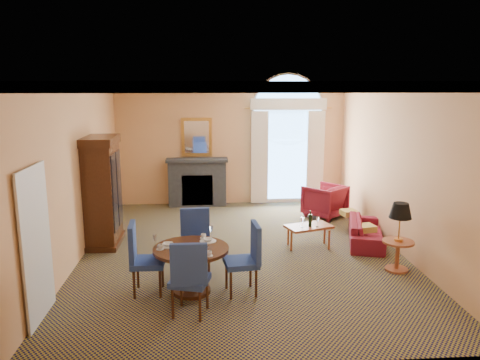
{
  "coord_description": "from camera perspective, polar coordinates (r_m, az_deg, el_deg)",
  "views": [
    {
      "loc": [
        -0.67,
        -8.54,
        3.18
      ],
      "look_at": [
        0.0,
        0.5,
        1.3
      ],
      "focal_mm": 35.0,
      "sensor_mm": 36.0,
      "label": 1
    }
  ],
  "objects": [
    {
      "name": "dining_chair_east",
      "position": [
        7.2,
        1.0,
        -9.0
      ],
      "size": [
        0.56,
        0.55,
        1.11
      ],
      "rotation": [
        0.0,
        0.0,
        1.7
      ],
      "color": "navy",
      "rests_on": "ground"
    },
    {
      "name": "armoire",
      "position": [
        9.64,
        -16.42,
        -1.55
      ],
      "size": [
        0.62,
        1.11,
        2.17
      ],
      "color": "black",
      "rests_on": "ground"
    },
    {
      "name": "dining_chair_west",
      "position": [
        7.35,
        -12.03,
        -8.8
      ],
      "size": [
        0.53,
        0.51,
        1.11
      ],
      "rotation": [
        0.0,
        0.0,
        -1.58
      ],
      "color": "navy",
      "rests_on": "ground"
    },
    {
      "name": "ground",
      "position": [
        9.13,
        0.24,
        -8.65
      ],
      "size": [
        7.5,
        7.5,
        0.0
      ],
      "primitive_type": "plane",
      "color": "#13123A",
      "rests_on": "ground"
    },
    {
      "name": "armchair",
      "position": [
        11.49,
        10.29,
        -2.51
      ],
      "size": [
        1.2,
        1.2,
        0.79
      ],
      "primitive_type": "imported",
      "rotation": [
        0.0,
        0.0,
        3.85
      ],
      "color": "maroon",
      "rests_on": "ground"
    },
    {
      "name": "sofa",
      "position": [
        9.85,
        15.13,
        -6.05
      ],
      "size": [
        1.08,
        1.77,
        0.48
      ],
      "primitive_type": "imported",
      "rotation": [
        0.0,
        0.0,
        1.29
      ],
      "color": "maroon",
      "rests_on": "ground"
    },
    {
      "name": "side_table",
      "position": [
        8.44,
        18.85,
        -5.53
      ],
      "size": [
        0.53,
        0.53,
        1.18
      ],
      "color": "#A25130",
      "rests_on": "ground"
    },
    {
      "name": "dining_chair_north",
      "position": [
        7.96,
        -5.55,
        -6.99
      ],
      "size": [
        0.61,
        0.61,
        1.11
      ],
      "rotation": [
        0.0,
        0.0,
        2.86
      ],
      "color": "navy",
      "rests_on": "ground"
    },
    {
      "name": "dining_chair_south",
      "position": [
        6.51,
        -6.19,
        -11.35
      ],
      "size": [
        0.6,
        0.6,
        1.11
      ],
      "rotation": [
        0.0,
        0.0,
        -0.26
      ],
      "color": "navy",
      "rests_on": "ground"
    },
    {
      "name": "dining_table",
      "position": [
        7.28,
        -5.97,
        -9.61
      ],
      "size": [
        1.16,
        1.16,
        0.93
      ],
      "color": "black",
      "rests_on": "ground"
    },
    {
      "name": "coffee_table",
      "position": [
        9.31,
        8.39,
        -5.7
      ],
      "size": [
        0.99,
        0.74,
        0.76
      ],
      "rotation": [
        0.0,
        0.0,
        0.32
      ],
      "color": "#A25130",
      "rests_on": "ground"
    },
    {
      "name": "room_envelope",
      "position": [
        9.25,
        -0.23,
        7.57
      ],
      "size": [
        6.04,
        7.52,
        3.45
      ],
      "color": "#E2A66C",
      "rests_on": "ground"
    }
  ]
}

